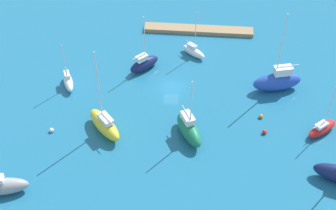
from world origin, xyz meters
TOP-DOWN VIEW (x-y plane):
  - water at (0.00, 0.00)m, footprint 160.00×160.00m
  - pier_dock at (-3.70, -16.44)m, footprint 20.01×2.46m
  - sailboat_white_inner_mooring at (16.45, 1.10)m, footprint 3.08×4.91m
  - sailboat_yellow_near_pier at (8.72, 10.70)m, footprint 6.46×6.95m
  - sailboat_gray_west_end at (19.91, 22.73)m, footprint 7.43×3.53m
  - sailboat_red_center_basin at (-22.47, 8.18)m, footprint 5.17×4.78m
  - sailboat_green_far_south at (-3.41, 10.61)m, footprint 5.12×7.14m
  - sailboat_blue_lone_north at (-16.72, -1.02)m, footprint 8.20×4.41m
  - sailboat_navy_by_breakwater at (4.91, -4.33)m, footprint 5.29×5.30m
  - sailboat_white_mid_basin at (-3.11, -8.95)m, footprint 4.68×4.16m
  - mooring_buoy_red at (-14.29, 9.10)m, footprint 0.67×0.67m
  - mooring_buoy_orange at (-13.96, 5.82)m, footprint 0.62×0.62m
  - mooring_buoy_white at (16.46, 11.46)m, footprint 0.66×0.66m

SIDE VIEW (x-z plane):
  - water at x=0.00m, z-range 0.00..0.00m
  - mooring_buoy_orange at x=-13.96m, z-range 0.00..0.62m
  - mooring_buoy_white at x=16.46m, z-range 0.00..0.66m
  - mooring_buoy_red at x=-14.29m, z-range 0.00..0.67m
  - pier_dock at x=-3.70m, z-range 0.00..0.74m
  - sailboat_red_center_basin at x=-22.47m, z-range -3.46..5.19m
  - sailboat_white_mid_basin at x=-3.11m, z-range -3.48..5.23m
  - sailboat_white_inner_mooring at x=16.45m, z-range -3.13..5.12m
  - sailboat_navy_by_breakwater at x=4.91m, z-range -3.85..6.25m
  - sailboat_gray_west_end at x=19.91m, z-range -4.17..6.77m
  - sailboat_yellow_near_pier at x=8.72m, z-range -5.54..8.45m
  - sailboat_green_far_south at x=-3.41m, z-range -3.74..6.76m
  - sailboat_blue_lone_north at x=-16.72m, z-range -5.22..8.76m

